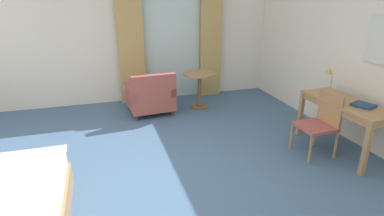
# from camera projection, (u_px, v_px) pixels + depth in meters

# --- Properties ---
(ground) EXTENTS (6.91, 7.15, 0.10)m
(ground) POSITION_uv_depth(u_px,v_px,m) (155.00, 189.00, 3.70)
(ground) COLOR #426084
(wall_back) EXTENTS (6.51, 0.12, 2.79)m
(wall_back) POSITION_uv_depth(u_px,v_px,m) (121.00, 33.00, 6.17)
(wall_back) COLOR silver
(wall_back) RESTS_ON ground
(balcony_glass_door) EXTENTS (1.25, 0.02, 2.45)m
(balcony_glass_door) POSITION_uv_depth(u_px,v_px,m) (171.00, 40.00, 6.43)
(balcony_glass_door) COLOR silver
(balcony_glass_door) RESTS_ON ground
(curtain_panel_left) EXTENTS (0.51, 0.10, 2.57)m
(curtain_panel_left) POSITION_uv_depth(u_px,v_px,m) (130.00, 40.00, 6.09)
(curtain_panel_left) COLOR tan
(curtain_panel_left) RESTS_ON ground
(curtain_panel_right) EXTENTS (0.45, 0.10, 2.57)m
(curtain_panel_right) POSITION_uv_depth(u_px,v_px,m) (211.00, 37.00, 6.56)
(curtain_panel_right) COLOR tan
(curtain_panel_right) RESTS_ON ground
(writing_desk) EXTENTS (0.58, 1.34, 0.74)m
(writing_desk) POSITION_uv_depth(u_px,v_px,m) (346.00, 108.00, 4.30)
(writing_desk) COLOR #9E754C
(writing_desk) RESTS_ON ground
(desk_chair) EXTENTS (0.46, 0.47, 0.89)m
(desk_chair) POSITION_uv_depth(u_px,v_px,m) (321.00, 121.00, 4.28)
(desk_chair) COLOR #9E4C47
(desk_chair) RESTS_ON ground
(desk_lamp) EXTENTS (0.17, 0.25, 0.42)m
(desk_lamp) POSITION_uv_depth(u_px,v_px,m) (330.00, 77.00, 4.52)
(desk_lamp) COLOR tan
(desk_lamp) RESTS_ON writing_desk
(closed_book) EXTENTS (0.29, 0.31, 0.04)m
(closed_book) POSITION_uv_depth(u_px,v_px,m) (363.00, 105.00, 4.08)
(closed_book) COLOR navy
(closed_book) RESTS_ON writing_desk
(armchair_by_window) EXTENTS (0.86, 0.84, 0.81)m
(armchair_by_window) POSITION_uv_depth(u_px,v_px,m) (151.00, 97.00, 5.79)
(armchair_by_window) COLOR #9E4C47
(armchair_by_window) RESTS_ON ground
(round_cafe_table) EXTENTS (0.63, 0.63, 0.71)m
(round_cafe_table) POSITION_uv_depth(u_px,v_px,m) (200.00, 82.00, 6.02)
(round_cafe_table) COLOR #9E754C
(round_cafe_table) RESTS_ON ground
(wall_mirror) EXTENTS (0.02, 0.47, 0.63)m
(wall_mirror) POSITION_uv_depth(u_px,v_px,m) (382.00, 40.00, 4.08)
(wall_mirror) COLOR silver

